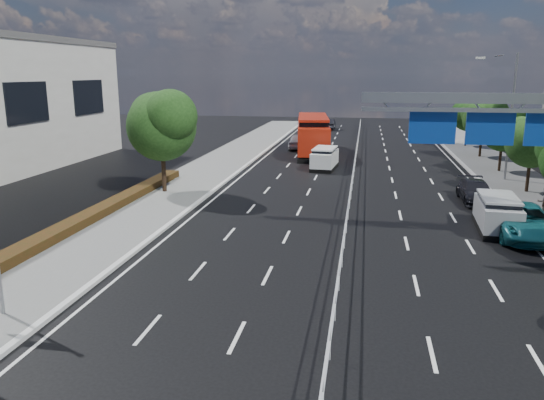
# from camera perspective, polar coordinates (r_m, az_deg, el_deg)

# --- Properties ---
(ground) EXTENTS (160.00, 160.00, 0.00)m
(ground) POSITION_cam_1_polar(r_m,az_deg,el_deg) (15.93, 6.41, -15.27)
(ground) COLOR black
(ground) RESTS_ON ground
(kerb_near) EXTENTS (0.25, 140.00, 0.15)m
(kerb_near) POSITION_cam_1_polar(r_m,az_deg,el_deg) (18.61, -23.09, -11.67)
(kerb_near) COLOR silver
(kerb_near) RESTS_ON ground
(median_fence) EXTENTS (0.05, 85.00, 1.02)m
(median_fence) POSITION_cam_1_polar(r_m,az_deg,el_deg) (37.15, 8.68, 2.33)
(median_fence) COLOR silver
(median_fence) RESTS_ON ground
(hedge_near) EXTENTS (1.00, 36.00, 0.44)m
(hedge_near) POSITION_cam_1_polar(r_m,az_deg,el_deg) (24.67, -25.35, -5.01)
(hedge_near) COLOR black
(hedge_near) RESTS_ON sidewalk_near
(overhead_gantry) EXTENTS (10.24, 0.38, 7.45)m
(overhead_gantry) POSITION_cam_1_polar(r_m,az_deg,el_deg) (24.83, 24.21, 7.64)
(overhead_gantry) COLOR gray
(overhead_gantry) RESTS_ON ground
(streetlight_far) EXTENTS (2.78, 2.40, 9.00)m
(streetlight_far) POSITION_cam_1_polar(r_m,az_deg,el_deg) (41.21, 24.00, 9.00)
(streetlight_far) COLOR gray
(streetlight_far) RESTS_ON ground
(near_tree_back) EXTENTS (4.84, 4.51, 6.69)m
(near_tree_back) POSITION_cam_1_polar(r_m,az_deg,el_deg) (34.47, -11.74, 8.20)
(near_tree_back) COLOR black
(near_tree_back) RESTS_ON ground
(far_tree_e) EXTENTS (3.63, 3.38, 5.13)m
(far_tree_e) POSITION_cam_1_polar(r_m,az_deg,el_deg) (37.67, 26.28, 5.91)
(far_tree_e) COLOR black
(far_tree_e) RESTS_ON ground
(far_tree_f) EXTENTS (3.52, 3.28, 5.02)m
(far_tree_f) POSITION_cam_1_polar(r_m,az_deg,el_deg) (44.88, 23.68, 7.10)
(far_tree_f) COLOR black
(far_tree_f) RESTS_ON ground
(far_tree_g) EXTENTS (3.96, 3.69, 5.45)m
(far_tree_g) POSITION_cam_1_polar(r_m,az_deg,el_deg) (52.15, 21.83, 8.31)
(far_tree_g) COLOR black
(far_tree_g) RESTS_ON ground
(far_tree_h) EXTENTS (3.41, 3.18, 4.91)m
(far_tree_h) POSITION_cam_1_polar(r_m,az_deg,el_deg) (59.52, 20.36, 8.64)
(far_tree_h) COLOR black
(far_tree_h) RESTS_ON ground
(white_minivan) EXTENTS (2.11, 4.19, 1.76)m
(white_minivan) POSITION_cam_1_polar(r_m,az_deg,el_deg) (43.34, 5.68, 4.47)
(white_minivan) COLOR black
(white_minivan) RESTS_ON ground
(red_bus) EXTENTS (4.31, 12.35, 3.61)m
(red_bus) POSITION_cam_1_polar(r_m,az_deg,el_deg) (51.64, 4.40, 7.09)
(red_bus) COLOR black
(red_bus) RESTS_ON ground
(near_car_silver) EXTENTS (1.97, 4.70, 1.59)m
(near_car_silver) POSITION_cam_1_polar(r_m,az_deg,el_deg) (54.77, 2.89, 6.34)
(near_car_silver) COLOR #B6B9BE
(near_car_silver) RESTS_ON ground
(near_car_dark) EXTENTS (1.56, 4.37, 1.43)m
(near_car_dark) POSITION_cam_1_polar(r_m,az_deg,el_deg) (74.31, 6.16, 8.12)
(near_car_dark) COLOR black
(near_car_dark) RESTS_ON ground
(silver_minivan) EXTENTS (2.06, 4.33, 1.75)m
(silver_minivan) POSITION_cam_1_polar(r_m,az_deg,el_deg) (28.50, 23.07, -1.35)
(silver_minivan) COLOR black
(silver_minivan) RESTS_ON ground
(parked_car_teal) EXTENTS (2.73, 5.63, 1.54)m
(parked_car_teal) POSITION_cam_1_polar(r_m,az_deg,el_deg) (27.90, 25.41, -2.08)
(parked_car_teal) COLOR #155862
(parked_car_teal) RESTS_ON ground
(parked_car_dark) EXTENTS (1.85, 4.45, 1.29)m
(parked_car_dark) POSITION_cam_1_polar(r_m,az_deg,el_deg) (34.36, 21.09, 0.86)
(parked_car_dark) COLOR black
(parked_car_dark) RESTS_ON ground
(pedestrian_b) EXTENTS (0.83, 0.67, 1.62)m
(pedestrian_b) POSITION_cam_1_polar(r_m,az_deg,el_deg) (31.72, 27.26, -0.18)
(pedestrian_b) COLOR gray
(pedestrian_b) RESTS_ON sidewalk_far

